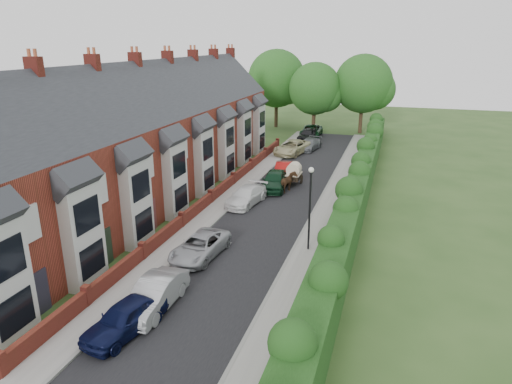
% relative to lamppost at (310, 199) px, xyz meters
% --- Properties ---
extents(ground, '(140.00, 140.00, 0.00)m').
position_rel_lamppost_xyz_m(ground, '(-3.40, -4.00, -3.30)').
color(ground, '#2D4C1E').
rests_on(ground, ground).
extents(road, '(6.00, 58.00, 0.02)m').
position_rel_lamppost_xyz_m(road, '(-3.90, 7.00, -3.29)').
color(road, black).
rests_on(road, ground).
extents(pavement_hedge_side, '(2.20, 58.00, 0.12)m').
position_rel_lamppost_xyz_m(pavement_hedge_side, '(0.20, 7.00, -3.24)').
color(pavement_hedge_side, gray).
rests_on(pavement_hedge_side, ground).
extents(pavement_house_side, '(1.70, 58.00, 0.12)m').
position_rel_lamppost_xyz_m(pavement_house_side, '(-7.75, 7.00, -3.24)').
color(pavement_house_side, gray).
rests_on(pavement_house_side, ground).
extents(kerb_hedge_side, '(0.18, 58.00, 0.13)m').
position_rel_lamppost_xyz_m(kerb_hedge_side, '(-0.85, 7.00, -3.23)').
color(kerb_hedge_side, gray).
rests_on(kerb_hedge_side, ground).
extents(kerb_house_side, '(0.18, 58.00, 0.13)m').
position_rel_lamppost_xyz_m(kerb_house_side, '(-6.95, 7.00, -3.23)').
color(kerb_house_side, gray).
rests_on(kerb_house_side, ground).
extents(hedge, '(2.10, 58.00, 2.85)m').
position_rel_lamppost_xyz_m(hedge, '(2.00, 7.00, -1.70)').
color(hedge, black).
rests_on(hedge, ground).
extents(terrace_row, '(9.05, 40.50, 11.50)m').
position_rel_lamppost_xyz_m(terrace_row, '(-14.27, 5.98, 1.18)').
color(terrace_row, '#9C3727').
rests_on(terrace_row, ground).
extents(garden_wall_row, '(0.35, 40.35, 1.10)m').
position_rel_lamppost_xyz_m(garden_wall_row, '(-8.75, 6.00, -2.84)').
color(garden_wall_row, maroon).
rests_on(garden_wall_row, ground).
extents(lamppost, '(0.32, 0.32, 5.16)m').
position_rel_lamppost_xyz_m(lamppost, '(0.00, 0.00, 0.00)').
color(lamppost, black).
rests_on(lamppost, ground).
extents(tree_far_left, '(7.14, 6.80, 9.29)m').
position_rel_lamppost_xyz_m(tree_far_left, '(-6.05, 36.08, 2.41)').
color(tree_far_left, '#332316').
rests_on(tree_far_left, ground).
extents(tree_far_right, '(7.98, 7.60, 10.31)m').
position_rel_lamppost_xyz_m(tree_far_right, '(-0.01, 38.08, 3.02)').
color(tree_far_right, '#332316').
rests_on(tree_far_right, ground).
extents(tree_far_back, '(8.40, 8.00, 10.82)m').
position_rel_lamppost_xyz_m(tree_far_back, '(-11.99, 39.08, 3.32)').
color(tree_far_back, '#332316').
rests_on(tree_far_back, ground).
extents(car_navy, '(2.49, 4.39, 1.41)m').
position_rel_lamppost_xyz_m(car_navy, '(-5.90, -10.20, -2.59)').
color(car_navy, black).
rests_on(car_navy, ground).
extents(car_silver_a, '(1.57, 4.44, 1.46)m').
position_rel_lamppost_xyz_m(car_silver_a, '(-5.61, -8.20, -2.57)').
color(car_silver_a, '#A3A4A8').
rests_on(car_silver_a, ground).
extents(car_silver_b, '(2.52, 4.79, 1.29)m').
position_rel_lamppost_xyz_m(car_silver_b, '(-5.82, -2.60, -2.65)').
color(car_silver_b, '#A4A5AB').
rests_on(car_silver_b, ground).
extents(car_white, '(2.52, 4.82, 1.33)m').
position_rel_lamppost_xyz_m(car_white, '(-6.10, 6.60, -2.63)').
color(car_white, white).
rests_on(car_white, ground).
extents(car_green, '(2.31, 4.81, 1.58)m').
position_rel_lamppost_xyz_m(car_green, '(-5.00, 10.82, -2.51)').
color(car_green, black).
rests_on(car_green, ground).
extents(car_red, '(2.04, 4.39, 1.39)m').
position_rel_lamppost_xyz_m(car_red, '(-5.07, 14.28, -2.60)').
color(car_red, maroon).
rests_on(car_red, ground).
extents(car_beige, '(3.78, 5.95, 1.53)m').
position_rel_lamppost_xyz_m(car_beige, '(-6.40, 23.40, -2.53)').
color(car_beige, '#BFB88A').
rests_on(car_beige, ground).
extents(car_grey, '(2.52, 4.71, 1.30)m').
position_rel_lamppost_xyz_m(car_grey, '(-5.00, 25.93, -2.65)').
color(car_grey, slate).
rests_on(car_grey, ground).
extents(car_black, '(2.43, 4.60, 1.49)m').
position_rel_lamppost_xyz_m(car_black, '(-6.13, 31.00, -2.55)').
color(car_black, black).
rests_on(car_black, ground).
extents(horse, '(1.26, 2.06, 1.62)m').
position_rel_lamppost_xyz_m(horse, '(-3.74, 10.43, -2.49)').
color(horse, '#50321D').
rests_on(horse, ground).
extents(horse_cart, '(1.24, 2.74, 1.98)m').
position_rel_lamppost_xyz_m(horse_cart, '(-3.74, 12.50, -2.17)').
color(horse_cart, black).
rests_on(horse_cart, ground).
extents(car_extra_far, '(2.66, 5.43, 1.49)m').
position_rel_lamppost_xyz_m(car_extra_far, '(-6.22, 33.50, -2.55)').
color(car_extra_far, black).
rests_on(car_extra_far, ground).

